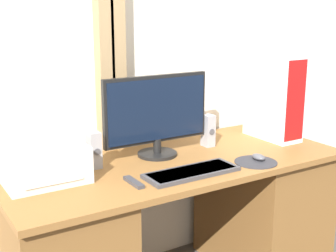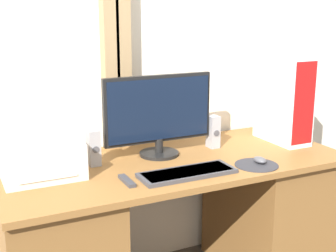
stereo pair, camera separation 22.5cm
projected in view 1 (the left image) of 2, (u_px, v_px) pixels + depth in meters
wall_back at (133, 30)px, 2.51m from camera, size 6.40×0.13×2.72m
desk at (173, 227)px, 2.40m from camera, size 1.71×0.74×0.75m
monitor at (157, 113)px, 2.33m from camera, size 0.58×0.20×0.41m
keyboard at (192, 172)px, 2.11m from camera, size 0.44×0.16×0.02m
mousepad at (256, 162)px, 2.28m from camera, size 0.21×0.21×0.00m
mouse at (258, 157)px, 2.30m from camera, size 0.05×0.08×0.03m
computer_tower at (274, 96)px, 2.64m from camera, size 0.15×0.33×0.49m
printer at (45, 165)px, 2.01m from camera, size 0.35×0.26×0.16m
speaker_left at (94, 150)px, 2.18m from camera, size 0.05×0.07×0.17m
speaker_right at (208, 131)px, 2.53m from camera, size 0.05×0.07×0.17m
remote_control at (134, 182)px, 2.00m from camera, size 0.03×0.14×0.02m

